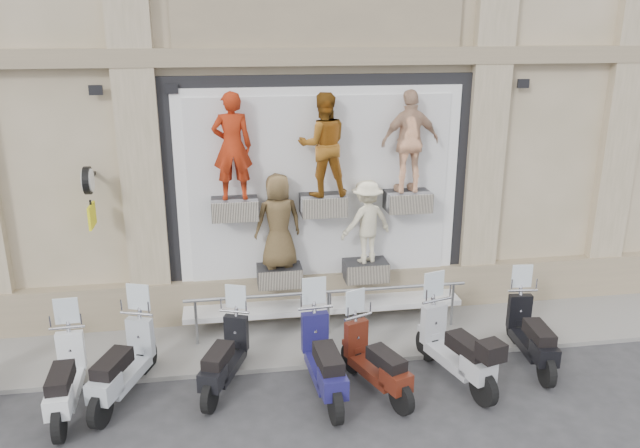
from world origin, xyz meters
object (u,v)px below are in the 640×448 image
Objects in this scene: scooter_b at (63,365)px; scooter_e at (324,346)px; scooter_g at (456,335)px; scooter_d at (224,345)px; guard_rail at (328,314)px; clock_sign_bracket at (89,189)px; scooter_h at (533,322)px; scooter_c at (122,351)px; scooter_f at (376,349)px.

scooter_b is 0.93× the size of scooter_e.
scooter_d is at bearing 158.10° from scooter_g.
clock_sign_bracket reaches higher than guard_rail.
scooter_g is at bearing -2.62° from scooter_e.
clock_sign_bracket is 0.54× the size of scooter_b.
scooter_b is at bearing -173.27° from scooter_h.
scooter_g reaches higher than scooter_c.
scooter_h is at bearing 19.95° from scooter_c.
scooter_g is (5.61, -2.16, -2.00)m from clock_sign_bracket.
guard_rail is 3.61m from scooter_c.
scooter_d is 0.91× the size of scooter_g.
clock_sign_bracket is (-3.90, 0.47, 2.34)m from guard_rail.
guard_rail is at bearing 82.11° from scooter_f.
scooter_c is at bearing -156.70° from scooter_d.
scooter_b reaches higher than scooter_f.
scooter_b is at bearing -143.22° from scooter_c.
scooter_c is at bearing 152.52° from scooter_f.
scooter_e is (-0.37, -1.73, 0.36)m from guard_rail.
scooter_g is at bearing -162.98° from scooter_h.
guard_rail is at bearing 42.50° from scooter_c.
clock_sign_bracket is at bearing 173.16° from guard_rail.
scooter_b is 0.80m from scooter_c.
scooter_c is at bearing 14.16° from scooter_b.
scooter_b reaches higher than scooter_d.
clock_sign_bracket is 0.57× the size of scooter_d.
scooter_e reaches higher than scooter_h.
scooter_g is (5.80, -0.09, 0.04)m from scooter_b.
scooter_c reaches higher than guard_rail.
scooter_c reaches higher than scooter_f.
scooter_c is (0.77, 0.23, 0.03)m from scooter_b.
scooter_d is (-1.83, -1.31, 0.27)m from guard_rail.
scooter_g is 1.06× the size of scooter_h.
scooter_d is at bearing -175.84° from scooter_h.
guard_rail is 2.70× the size of scooter_b.
scooter_e is 1.12× the size of scooter_f.
scooter_h is at bearing 1.85° from scooter_e.
scooter_f is (0.42, -1.79, 0.27)m from guard_rail.
guard_rail is at bearing 74.19° from scooter_e.
scooter_b is 0.95× the size of scooter_g.
scooter_f is at bearing -4.90° from scooter_b.
clock_sign_bracket is at bearing 82.20° from scooter_b.
scooter_d reaches higher than scooter_f.
scooter_h is at bearing -23.86° from guard_rail.
clock_sign_bracket is at bearing 127.53° from scooter_c.
scooter_g is at bearing 16.48° from scooter_c.
scooter_d is (2.26, 0.29, -0.03)m from scooter_b.
clock_sign_bracket is at bearing 143.19° from scooter_g.
clock_sign_bracket reaches higher than scooter_h.
scooter_b is at bearing -151.68° from scooter_d.
scooter_e is at bearing 165.32° from scooter_g.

